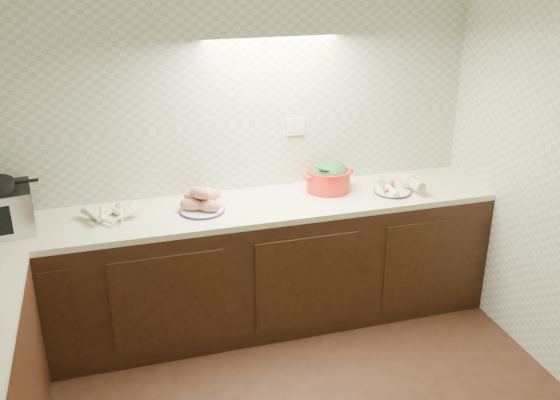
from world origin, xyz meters
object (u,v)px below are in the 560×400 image
object	(u,v)px
parsnip_pile	(108,214)
sweet_potato_plate	(202,202)
dutch_oven	(328,176)
veg_plate	(400,185)
onion_bowl	(203,196)

from	to	relation	value
parsnip_pile	sweet_potato_plate	distance (m)	0.59
parsnip_pile	dutch_oven	distance (m)	1.49
dutch_oven	veg_plate	world-z (taller)	dutch_oven
parsnip_pile	sweet_potato_plate	world-z (taller)	sweet_potato_plate
veg_plate	dutch_oven	bearing A→B (deg)	161.13
sweet_potato_plate	onion_bowl	size ratio (longest dim) A/B	1.80
parsnip_pile	sweet_potato_plate	bearing A→B (deg)	-5.02
onion_bowl	dutch_oven	distance (m)	0.88
dutch_oven	onion_bowl	bearing A→B (deg)	166.35
parsnip_pile	dutch_oven	world-z (taller)	dutch_oven
sweet_potato_plate	veg_plate	size ratio (longest dim) A/B	0.99
sweet_potato_plate	veg_plate	bearing A→B (deg)	-2.05
onion_bowl	dutch_oven	world-z (taller)	dutch_oven
parsnip_pile	veg_plate	distance (m)	1.95
onion_bowl	veg_plate	world-z (taller)	onion_bowl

